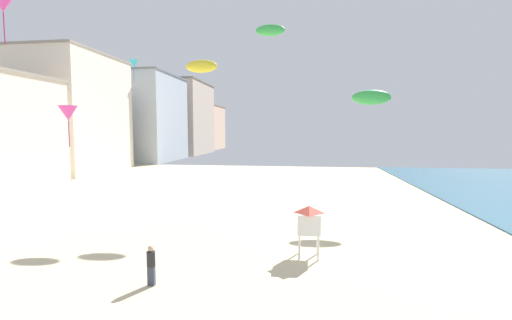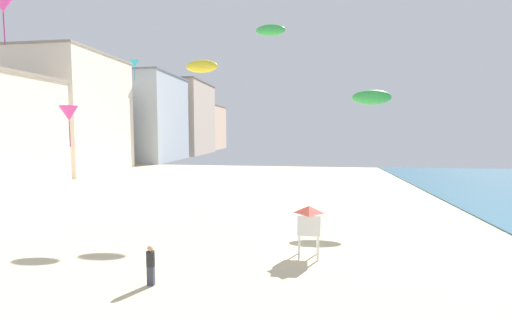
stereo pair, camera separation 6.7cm
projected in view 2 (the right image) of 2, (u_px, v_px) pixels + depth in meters
The scene contains 12 objects.
boardwalk_hotel_mid at pixel (73, 114), 51.86m from camera, with size 11.43×15.63×17.36m.
boardwalk_hotel_far at pixel (137, 118), 71.54m from camera, with size 16.76×17.19×17.41m.
boardwalk_hotel_distant at pixel (173, 118), 91.60m from camera, with size 17.88×19.57×18.64m.
boardwalk_hotel_furthest at pixel (198, 128), 112.84m from camera, with size 14.64×19.67×14.15m.
kite_flyer at pixel (151, 263), 13.93m from camera, with size 0.34×0.34×1.64m.
lifeguard_stand at pixel (309, 220), 17.00m from camera, with size 1.10×1.10×2.55m.
kite_magenta_delta at pixel (69, 113), 31.31m from camera, with size 1.63×1.63×3.70m.
kite_green_parafoil at pixel (271, 30), 28.14m from camera, with size 2.37×0.66×0.92m.
kite_cyan_delta at pixel (134, 64), 38.50m from camera, with size 1.00×1.00×2.28m.
kite_green_parafoil_2 at pixel (372, 97), 25.76m from camera, with size 2.84×0.79×1.10m.
kite_yellow_parafoil at pixel (202, 66), 24.80m from camera, with size 2.32×0.64×0.90m.
kite_magenta_delta_2 at pixel (3, 3), 13.29m from camera, with size 0.84×0.84×1.90m.
Camera 2 is at (8.53, 0.25, 6.23)m, focal length 24.41 mm.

